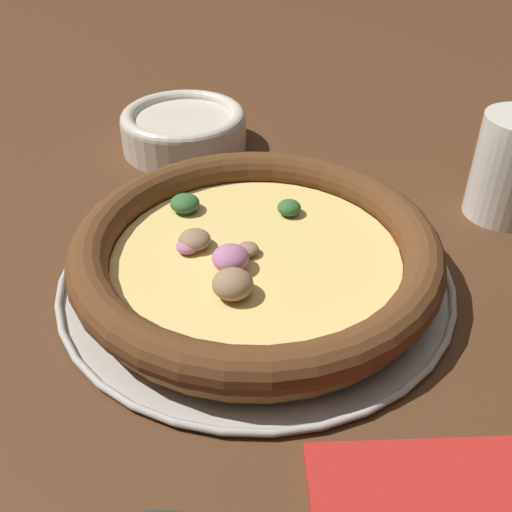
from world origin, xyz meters
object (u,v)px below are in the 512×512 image
(pizza_tray, at_px, (256,275))
(pizza, at_px, (255,252))
(drinking_cup, at_px, (512,167))
(bowl_near, at_px, (184,128))

(pizza_tray, relative_size, pizza, 1.08)
(pizza, relative_size, drinking_cup, 3.02)
(pizza, bearing_deg, bowl_near, 104.85)
(pizza_tray, bearing_deg, bowl_near, 104.94)
(pizza_tray, relative_size, bowl_near, 2.29)
(pizza_tray, xyz_separation_m, bowl_near, (-0.07, 0.26, 0.02))
(pizza, bearing_deg, drinking_cup, 19.75)
(bowl_near, height_order, drinking_cup, drinking_cup)
(pizza, relative_size, bowl_near, 2.11)
(pizza_tray, distance_m, bowl_near, 0.27)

